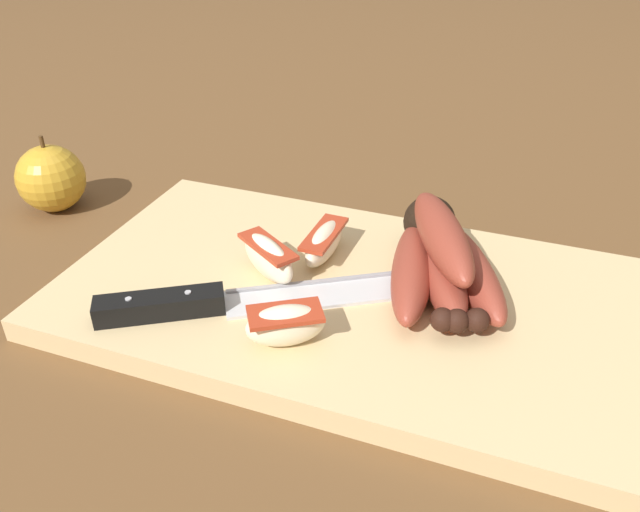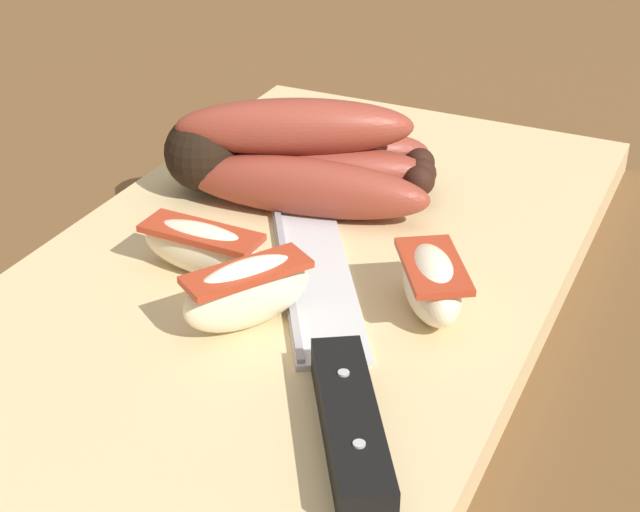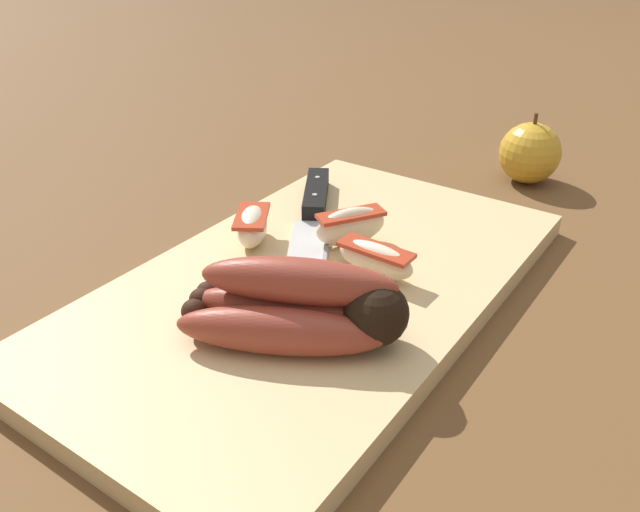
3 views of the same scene
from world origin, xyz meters
The scene contains 8 objects.
ground_plane centered at (0.00, 0.00, 0.00)m, with size 6.00×6.00×0.00m, color brown.
cutting_board centered at (-0.02, 0.01, 0.01)m, with size 0.48×0.27×0.02m, color #DBBC84.
banana_bunch centered at (0.05, 0.04, 0.04)m, with size 0.12×0.17×0.06m.
chefs_knife centered at (-0.10, -0.05, 0.03)m, with size 0.25×0.17×0.02m.
apple_wedge_near centered at (-0.08, 0.00, 0.04)m, with size 0.07×0.05×0.04m.
apple_wedge_middle centered at (-0.04, -0.08, 0.04)m, with size 0.06×0.05×0.03m.
apple_wedge_far centered at (-0.05, 0.05, 0.04)m, with size 0.02×0.07×0.03m.
whole_apple centered at (-0.37, 0.07, 0.04)m, with size 0.07×0.07×0.08m.
Camera 3 is at (0.36, 0.28, 0.31)m, focal length 36.40 mm.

